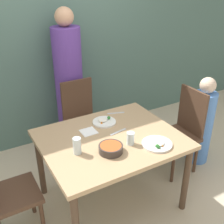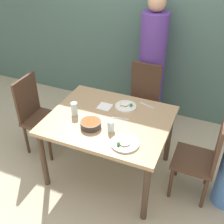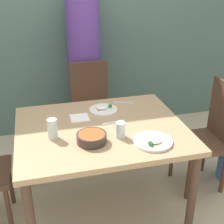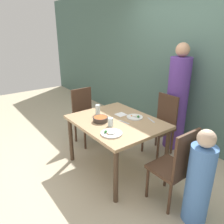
% 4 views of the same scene
% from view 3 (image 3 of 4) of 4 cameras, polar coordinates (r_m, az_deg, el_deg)
% --- Properties ---
extents(ground_plane, '(10.00, 10.00, 0.00)m').
position_cam_3_polar(ground_plane, '(2.70, -1.76, -16.69)').
color(ground_plane, beige).
extents(wall_back, '(10.00, 0.06, 2.70)m').
position_cam_3_polar(wall_back, '(3.48, -7.72, 17.57)').
color(wall_back, '#4C6B60').
rests_on(wall_back, ground_plane).
extents(dining_table, '(1.22, 1.00, 0.74)m').
position_cam_3_polar(dining_table, '(2.32, -1.97, -4.56)').
color(dining_table, tan).
rests_on(dining_table, ground_plane).
extents(chair_adult_spot, '(0.40, 0.40, 0.95)m').
position_cam_3_polar(chair_adult_spot, '(3.14, -3.71, 0.76)').
color(chair_adult_spot, '#4C3323').
rests_on(chair_adult_spot, ground_plane).
extents(chair_child_spot, '(0.40, 0.40, 0.95)m').
position_cam_3_polar(chair_child_spot, '(2.78, 17.29, -3.84)').
color(chair_child_spot, '#4C3323').
rests_on(chair_child_spot, ground_plane).
extents(person_adult, '(0.34, 0.34, 1.72)m').
position_cam_3_polar(person_adult, '(3.34, -4.97, 7.68)').
color(person_adult, '#5B3893').
rests_on(person_adult, ground_plane).
extents(bowl_curry, '(0.20, 0.20, 0.06)m').
position_cam_3_polar(bowl_curry, '(2.07, -3.74, -4.73)').
color(bowl_curry, '#3D332D').
rests_on(bowl_curry, dining_table).
extents(plate_rice_adult, '(0.23, 0.23, 0.05)m').
position_cam_3_polar(plate_rice_adult, '(2.51, -1.60, 0.48)').
color(plate_rice_adult, white).
rests_on(plate_rice_adult, dining_table).
extents(plate_rice_child, '(0.26, 0.26, 0.05)m').
position_cam_3_polar(plate_rice_child, '(2.09, 7.49, -5.32)').
color(plate_rice_child, white).
rests_on(plate_rice_child, dining_table).
extents(glass_water_tall, '(0.07, 0.07, 0.14)m').
position_cam_3_polar(glass_water_tall, '(2.14, -10.83, -3.05)').
color(glass_water_tall, silver).
rests_on(glass_water_tall, dining_table).
extents(glass_water_short, '(0.07, 0.07, 0.11)m').
position_cam_3_polar(glass_water_short, '(2.12, 1.56, -3.28)').
color(glass_water_short, silver).
rests_on(glass_water_short, dining_table).
extents(napkin_folded, '(0.14, 0.14, 0.01)m').
position_cam_3_polar(napkin_folded, '(2.41, -5.94, -1.07)').
color(napkin_folded, white).
rests_on(napkin_folded, dining_table).
extents(fork_steel, '(0.18, 0.05, 0.01)m').
position_cam_3_polar(fork_steel, '(2.33, 0.30, -1.89)').
color(fork_steel, silver).
rests_on(fork_steel, dining_table).
extents(spoon_steel, '(0.18, 0.08, 0.01)m').
position_cam_3_polar(spoon_steel, '(2.67, 2.07, 1.76)').
color(spoon_steel, silver).
rests_on(spoon_steel, dining_table).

